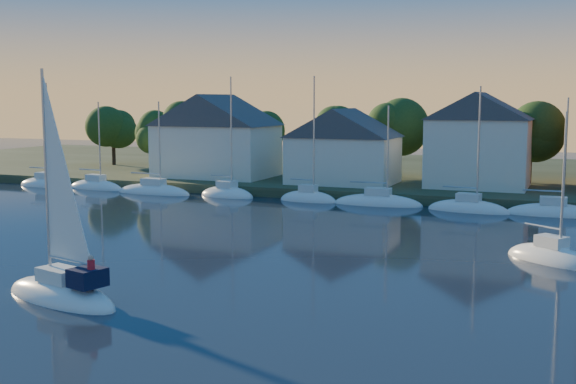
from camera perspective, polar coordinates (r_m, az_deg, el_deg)
The scene contains 9 objects.
shoreline_land at distance 94.77m, azimuth 11.17°, elevation 1.11°, with size 160.00×50.00×2.00m, color #2F3720.
wooden_dock at distance 72.48m, azimuth 7.70°, elevation -0.70°, with size 120.00×3.00×1.00m, color brown.
clubhouse_west at distance 85.47m, azimuth -5.67°, elevation 4.54°, with size 13.65×9.45×9.64m.
clubhouse_centre at distance 78.40m, azimuth 4.42°, elevation 3.72°, with size 11.55×8.40×8.08m.
clubhouse_east at distance 77.28m, azimuth 14.85°, elevation 4.09°, with size 10.50×8.40×9.80m.
tree_line at distance 82.13m, azimuth 11.07°, elevation 5.19°, with size 93.40×5.40×8.90m.
moored_fleet at distance 69.59m, azimuth 7.09°, elevation -0.94°, with size 87.50×2.40×12.05m.
hero_sailboat at distance 38.23m, azimuth -17.41°, elevation -7.39°, with size 8.34×4.55×12.64m.
drifting_sailboat_right at distance 47.87m, azimuth 20.05°, elevation -5.11°, with size 6.49×5.45×10.43m.
Camera 1 is at (17.73, -17.56, 10.03)m, focal length 45.00 mm.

